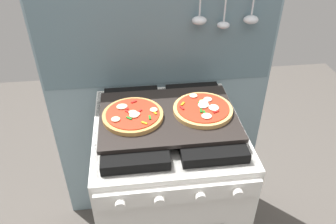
% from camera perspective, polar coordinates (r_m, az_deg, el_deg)
% --- Properties ---
extents(kitchen_backsplash, '(1.10, 0.09, 1.55)m').
position_cam_1_polar(kitchen_backsplash, '(1.67, -1.34, 2.72)').
color(kitchen_backsplash, '#7A939E').
rests_on(kitchen_backsplash, ground_plane).
extents(stove, '(0.60, 0.64, 0.90)m').
position_cam_1_polar(stove, '(1.63, 0.01, -13.78)').
color(stove, white).
rests_on(stove, ground_plane).
extents(baking_tray, '(0.54, 0.38, 0.02)m').
position_cam_1_polar(baking_tray, '(1.32, 0.00, -0.64)').
color(baking_tray, black).
rests_on(baking_tray, stove).
extents(pizza_left, '(0.24, 0.24, 0.03)m').
position_cam_1_polar(pizza_left, '(1.30, -6.05, -0.54)').
color(pizza_left, '#C18947').
rests_on(pizza_left, baking_tray).
extents(pizza_right, '(0.24, 0.24, 0.03)m').
position_cam_1_polar(pizza_right, '(1.34, 5.99, 0.60)').
color(pizza_right, tan).
rests_on(pizza_right, baking_tray).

